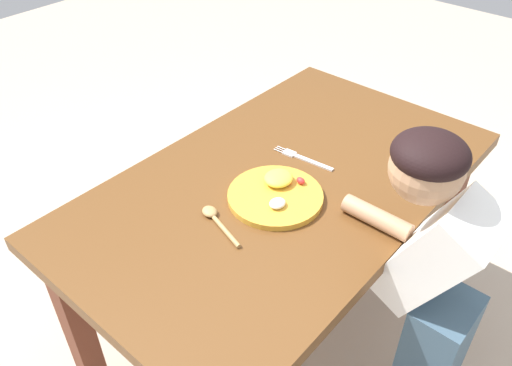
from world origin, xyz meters
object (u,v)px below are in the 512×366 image
Objects in this scene: spoon at (215,219)px; person at (428,296)px; fork at (303,158)px; plate at (276,194)px.

spoon is 0.61m from person.
person is (-0.12, -0.52, -0.15)m from fork.
plate is at bearing 100.58° from person.
plate is at bearing 99.43° from fork.
person reaches higher than spoon.
fork is 0.55m from person.
spoon is (-0.39, 0.01, 0.01)m from fork.
plate is 0.25× the size of person.
spoon is 0.17× the size of person.
plate reaches higher than fork.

